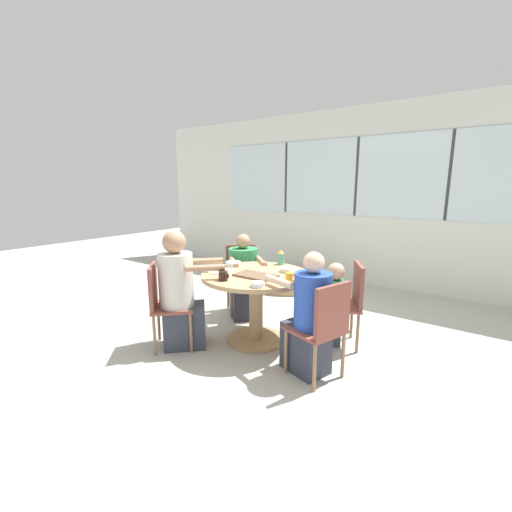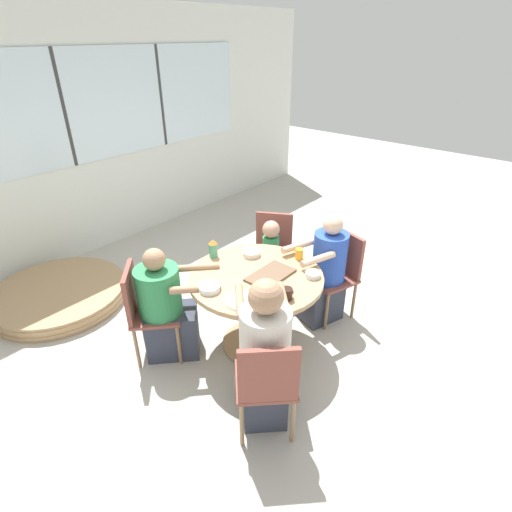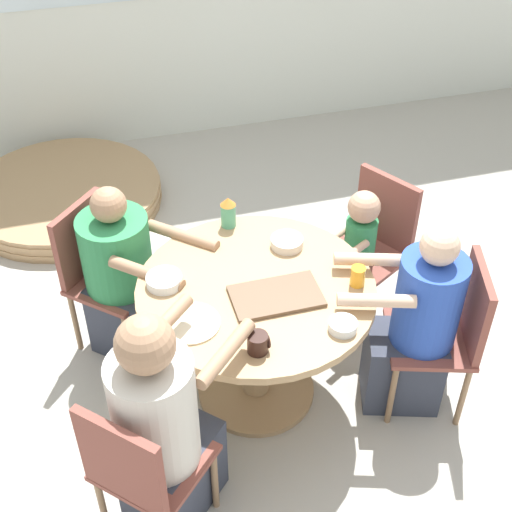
% 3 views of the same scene
% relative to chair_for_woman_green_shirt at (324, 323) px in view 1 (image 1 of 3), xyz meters
% --- Properties ---
extents(ground_plane, '(16.00, 16.00, 0.00)m').
position_rel_chair_for_woman_green_shirt_xyz_m(ground_plane, '(-0.88, 0.28, -0.50)').
color(ground_plane, '#B2ADA3').
extents(wall_back_with_windows, '(8.40, 0.08, 2.80)m').
position_rel_chair_for_woman_green_shirt_xyz_m(wall_back_with_windows, '(-0.88, 3.06, 0.92)').
color(wall_back_with_windows, silver).
rests_on(wall_back_with_windows, ground_plane).
extents(dining_table, '(1.11, 1.11, 0.73)m').
position_rel_chair_for_woman_green_shirt_xyz_m(dining_table, '(-0.88, 0.28, 0.03)').
color(dining_table, tan).
rests_on(dining_table, ground_plane).
extents(chair_for_woman_green_shirt, '(0.50, 0.50, 0.85)m').
position_rel_chair_for_woman_green_shirt_xyz_m(chair_for_woman_green_shirt, '(0.00, 0.00, 0.00)').
color(chair_for_woman_green_shirt, brown).
rests_on(chair_for_woman_green_shirt, ground_plane).
extents(chair_for_man_blue_shirt, '(0.57, 0.57, 0.85)m').
position_rel_chair_for_woman_green_shirt_xyz_m(chair_for_man_blue_shirt, '(-1.56, 0.91, 0.00)').
color(chair_for_man_blue_shirt, brown).
rests_on(chair_for_man_blue_shirt, ground_plane).
extents(chair_for_man_teal_shirt, '(0.57, 0.57, 0.85)m').
position_rel_chair_for_woman_green_shirt_xyz_m(chair_for_man_teal_shirt, '(-1.54, -0.37, 0.00)').
color(chair_for_man_teal_shirt, brown).
rests_on(chair_for_man_teal_shirt, ground_plane).
extents(chair_for_toddler, '(0.55, 0.55, 0.85)m').
position_rel_chair_for_woman_green_shirt_xyz_m(chair_for_toddler, '(-0.08, 0.74, 0.00)').
color(chair_for_toddler, brown).
rests_on(chair_for_toddler, ground_plane).
extents(person_woman_green_shirt, '(0.63, 0.47, 1.07)m').
position_rel_chair_for_woman_green_shirt_xyz_m(person_woman_green_shirt, '(-0.16, 0.05, -0.02)').
color(person_woman_green_shirt, '#333847').
rests_on(person_woman_green_shirt, ground_plane).
extents(person_man_blue_shirt, '(0.71, 0.69, 1.02)m').
position_rel_chair_for_woman_green_shirt_xyz_m(person_man_blue_shirt, '(-1.43, 0.79, -0.06)').
color(person_man_blue_shirt, '#333847').
rests_on(person_man_blue_shirt, ground_plane).
extents(person_man_teal_shirt, '(0.66, 0.66, 1.18)m').
position_rel_chair_for_woman_green_shirt_xyz_m(person_man_teal_shirt, '(-1.42, -0.25, 0.03)').
color(person_man_teal_shirt, '#333847').
rests_on(person_man_teal_shirt, ground_plane).
extents(person_toddler, '(0.35, 0.30, 0.86)m').
position_rel_chair_for_woman_green_shirt_xyz_m(person_toddler, '(-0.21, 0.67, -0.08)').
color(person_toddler, '#333847').
rests_on(person_toddler, ground_plane).
extents(food_tray_dark, '(0.40, 0.24, 0.02)m').
position_rel_chair_for_woman_green_shirt_xyz_m(food_tray_dark, '(-0.81, 0.19, 0.23)').
color(food_tray_dark, brown).
rests_on(food_tray_dark, dining_table).
extents(coffee_mug, '(0.09, 0.09, 0.09)m').
position_rel_chair_for_woman_green_shirt_xyz_m(coffee_mug, '(-0.98, -0.10, 0.27)').
color(coffee_mug, black).
rests_on(coffee_mug, dining_table).
extents(sippy_cup, '(0.08, 0.08, 0.17)m').
position_rel_chair_for_woman_green_shirt_xyz_m(sippy_cup, '(-0.89, 0.77, 0.31)').
color(sippy_cup, '#4CA57F').
rests_on(sippy_cup, dining_table).
extents(juice_glass, '(0.07, 0.07, 0.10)m').
position_rel_chair_for_woman_green_shirt_xyz_m(juice_glass, '(-0.43, 0.17, 0.27)').
color(juice_glass, gold).
rests_on(juice_glass, dining_table).
extents(bowl_white_shallow, '(0.16, 0.16, 0.05)m').
position_rel_chair_for_woman_green_shirt_xyz_m(bowl_white_shallow, '(-0.65, 0.53, 0.25)').
color(bowl_white_shallow, silver).
rests_on(bowl_white_shallow, dining_table).
extents(bowl_cereal, '(0.17, 0.17, 0.05)m').
position_rel_chair_for_woman_green_shirt_xyz_m(bowl_cereal, '(-1.28, 0.41, 0.25)').
color(bowl_cereal, silver).
rests_on(bowl_cereal, dining_table).
extents(bowl_fruit, '(0.12, 0.12, 0.04)m').
position_rel_chair_for_woman_green_shirt_xyz_m(bowl_fruit, '(-0.60, -0.08, 0.24)').
color(bowl_fruit, silver).
rests_on(bowl_fruit, dining_table).
extents(plate_tortillas, '(0.26, 0.26, 0.01)m').
position_rel_chair_for_woman_green_shirt_xyz_m(plate_tortillas, '(-1.22, 0.13, 0.23)').
color(plate_tortillas, beige).
rests_on(plate_tortillas, dining_table).
extents(folded_table_stack, '(1.34, 1.34, 0.15)m').
position_rel_chair_for_woman_green_shirt_xyz_m(folded_table_stack, '(-1.71, 2.27, -0.43)').
color(folded_table_stack, tan).
rests_on(folded_table_stack, ground_plane).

